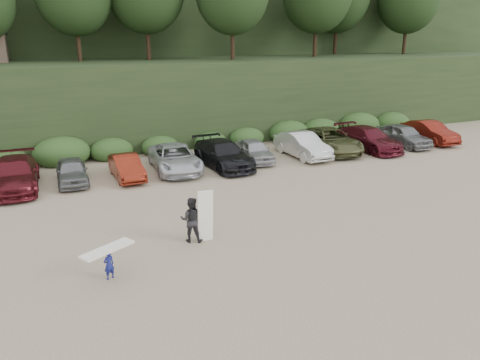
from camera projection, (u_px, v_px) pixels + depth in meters
name	position (u px, v px, depth m)	size (l,w,h in m)	color
ground	(228.00, 235.00, 19.32)	(120.00, 120.00, 0.00)	tan
hillside_backdrop	(89.00, 0.00, 47.22)	(90.00, 41.50, 28.00)	black
parked_cars	(207.00, 155.00, 28.82)	(39.31, 6.60, 1.65)	#A2A2A7
child_surfer	(108.00, 258.00, 15.68)	(1.91, 1.37, 1.13)	navy
adult_surfer	(193.00, 219.00, 18.52)	(1.37, 1.02, 2.17)	black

